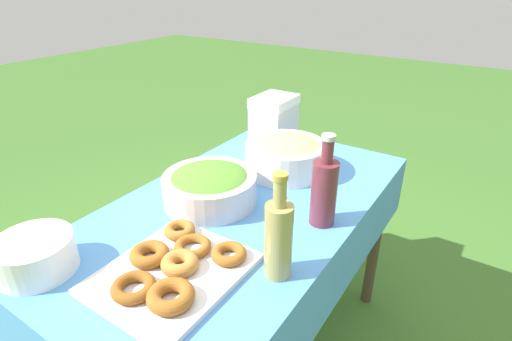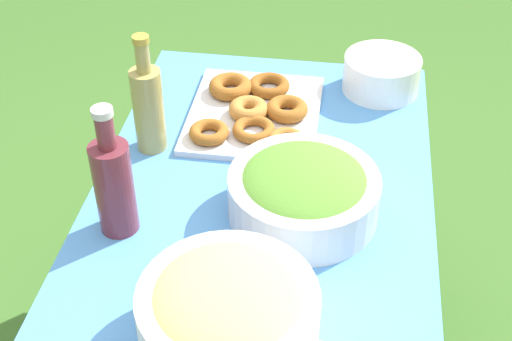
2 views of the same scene
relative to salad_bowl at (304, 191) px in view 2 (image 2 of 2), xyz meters
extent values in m
cube|color=#4C8CD1|center=(-0.04, 0.10, -0.07)|extent=(1.37, 0.75, 0.02)
cube|color=#4C8CD1|center=(-0.04, -0.27, -0.20)|extent=(1.37, 0.01, 0.22)
cube|color=#4C8CD1|center=(-0.04, 0.47, -0.20)|extent=(1.37, 0.01, 0.22)
cube|color=#4C8CD1|center=(0.64, 0.10, -0.20)|extent=(0.01, 0.75, 0.22)
cylinder|color=#473828|center=(0.58, -0.22, -0.46)|extent=(0.05, 0.05, 0.75)
cylinder|color=#473828|center=(0.58, 0.41, -0.46)|extent=(0.05, 0.05, 0.75)
cylinder|color=silver|center=(0.00, 0.00, -0.01)|extent=(0.32, 0.32, 0.10)
ellipsoid|color=#51892D|center=(0.00, 0.00, 0.02)|extent=(0.28, 0.28, 0.07)
cylinder|color=white|center=(-0.35, 0.10, 0.00)|extent=(0.31, 0.31, 0.12)
ellipsoid|color=tan|center=(-0.35, 0.10, 0.04)|extent=(0.28, 0.28, 0.07)
cube|color=silver|center=(0.35, 0.16, -0.05)|extent=(0.38, 0.32, 0.02)
torus|color=#B27533|center=(0.33, 0.17, -0.03)|extent=(0.11, 0.11, 0.04)
torus|color=#93561E|center=(0.22, 0.25, -0.03)|extent=(0.14, 0.14, 0.03)
torus|color=brown|center=(0.45, 0.13, -0.03)|extent=(0.14, 0.14, 0.03)
torus|color=#93561E|center=(0.25, 0.14, -0.03)|extent=(0.14, 0.14, 0.03)
torus|color=#93561E|center=(0.43, 0.23, -0.03)|extent=(0.13, 0.13, 0.04)
torus|color=#93561E|center=(0.34, 0.07, -0.03)|extent=(0.11, 0.11, 0.03)
torus|color=#A36628|center=(0.21, 0.06, -0.03)|extent=(0.09, 0.09, 0.03)
cylinder|color=white|center=(0.52, -0.16, -0.06)|extent=(0.20, 0.20, 0.01)
cylinder|color=white|center=(0.52, -0.16, -0.04)|extent=(0.20, 0.20, 0.01)
cylinder|color=white|center=(0.52, -0.16, -0.03)|extent=(0.20, 0.20, 0.01)
cylinder|color=white|center=(0.52, -0.16, -0.02)|extent=(0.20, 0.20, 0.01)
cylinder|color=white|center=(0.52, -0.16, -0.01)|extent=(0.20, 0.20, 0.01)
cylinder|color=white|center=(0.52, -0.16, 0.00)|extent=(0.20, 0.20, 0.01)
cylinder|color=white|center=(0.52, -0.16, 0.02)|extent=(0.20, 0.20, 0.01)
cylinder|color=white|center=(0.52, -0.16, 0.03)|extent=(0.20, 0.20, 0.01)
cylinder|color=#998E4C|center=(0.19, 0.38, 0.04)|extent=(0.07, 0.07, 0.21)
cylinder|color=#998E4C|center=(0.19, 0.38, 0.18)|extent=(0.03, 0.03, 0.07)
cylinder|color=#A58C33|center=(0.19, 0.38, 0.22)|extent=(0.04, 0.04, 0.02)
cylinder|color=maroon|center=(-0.09, 0.37, 0.04)|extent=(0.08, 0.08, 0.21)
cylinder|color=maroon|center=(-0.09, 0.37, 0.18)|extent=(0.04, 0.04, 0.07)
cylinder|color=#B7B7B7|center=(-0.09, 0.37, 0.22)|extent=(0.04, 0.04, 0.02)
camera|label=1|loc=(0.90, 0.78, 0.65)|focal=28.00mm
camera|label=2|loc=(-1.13, -0.07, 0.96)|focal=50.00mm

